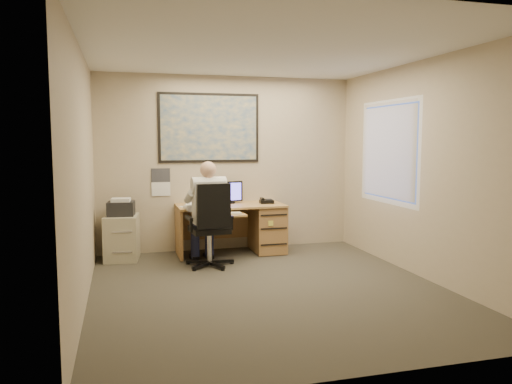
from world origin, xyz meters
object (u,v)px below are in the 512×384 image
object	(u,v)px
filing_cabinet	(122,233)
person	(209,214)
desk	(252,224)
office_chair	(210,242)

from	to	relation	value
filing_cabinet	person	xyz separation A→B (m)	(1.15, -0.65, 0.33)
desk	office_chair	size ratio (longest dim) A/B	1.39
desk	office_chair	xyz separation A→B (m)	(-0.78, -0.73, -0.10)
filing_cabinet	office_chair	distance (m)	1.36
desk	person	distance (m)	1.04
filing_cabinet	person	distance (m)	1.36
office_chair	desk	bearing A→B (deg)	37.96
desk	filing_cabinet	xyz separation A→B (m)	(-1.93, 0.01, -0.06)
office_chair	person	xyz separation A→B (m)	(0.00, 0.08, 0.38)
person	office_chair	bearing A→B (deg)	-98.05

